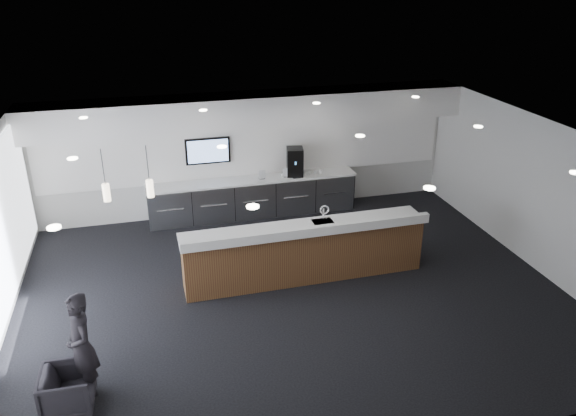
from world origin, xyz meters
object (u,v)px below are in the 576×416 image
object	(u,v)px
armchair	(68,390)
lounge_guest	(81,346)
service_counter	(305,251)
coffee_machine	(295,162)

from	to	relation	value
armchair	lounge_guest	xyz separation A→B (m)	(0.23, 0.27, 0.49)
service_counter	armchair	bearing A→B (deg)	-149.10
coffee_machine	lounge_guest	bearing A→B (deg)	-119.01
coffee_machine	armchair	bearing A→B (deg)	-119.03
service_counter	coffee_machine	size ratio (longest dim) A/B	7.06
armchair	lounge_guest	world-z (taller)	lounge_guest
service_counter	lounge_guest	bearing A→B (deg)	-150.48
service_counter	lounge_guest	size ratio (longest dim) A/B	2.94
armchair	service_counter	bearing A→B (deg)	-56.59
service_counter	armchair	world-z (taller)	service_counter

